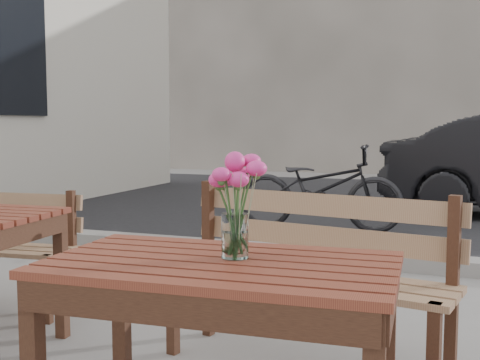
# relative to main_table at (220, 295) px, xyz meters

# --- Properties ---
(street) EXTENTS (30.00, 8.12, 0.12)m
(street) POSITION_rel_main_table_xyz_m (0.20, 5.20, -0.57)
(street) COLOR black
(street) RESTS_ON ground
(backdrop_buildings) EXTENTS (15.50, 4.00, 8.00)m
(backdrop_buildings) POSITION_rel_main_table_xyz_m (0.37, 14.53, 3.00)
(backdrop_buildings) COLOR slate
(backdrop_buildings) RESTS_ON ground
(main_table) EXTENTS (1.20, 0.74, 0.72)m
(main_table) POSITION_rel_main_table_xyz_m (0.00, 0.00, 0.00)
(main_table) COLOR maroon
(main_table) RESTS_ON ground
(main_bench) EXTENTS (1.49, 0.68, 0.89)m
(main_bench) POSITION_rel_main_table_xyz_m (0.08, 0.98, -0.06)
(main_bench) COLOR #91684B
(main_bench) RESTS_ON ground
(main_vase) EXTENTS (0.20, 0.20, 0.36)m
(main_vase) POSITION_rel_main_table_xyz_m (0.03, 0.05, 0.35)
(main_vase) COLOR white
(main_vase) RESTS_ON main_table
(bicycle) EXTENTS (1.87, 0.75, 0.96)m
(bicycle) POSITION_rel_main_table_xyz_m (-0.70, 4.68, -0.12)
(bicycle) COLOR black
(bicycle) RESTS_ON ground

